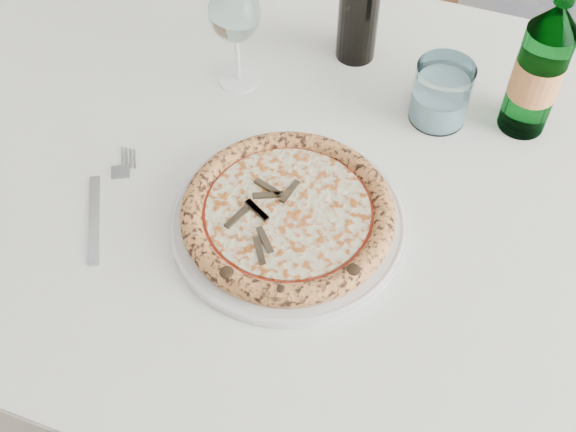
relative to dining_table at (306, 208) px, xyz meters
The scene contains 7 objects.
dining_table is the anchor object (origin of this frame).
plate 0.14m from the dining_table, 90.00° to the right, with size 0.31×0.31×0.02m.
pizza 0.15m from the dining_table, 90.00° to the right, with size 0.27×0.27×0.03m.
fork 0.29m from the dining_table, 151.65° to the right, with size 0.07×0.21×0.00m.
wine_glass 0.29m from the dining_table, 134.44° to the left, with size 0.07×0.07×0.17m.
tumbler 0.25m from the dining_table, 43.87° to the left, with size 0.08×0.08×0.09m.
beer_bottle 0.38m from the dining_table, 31.31° to the left, with size 0.07×0.07×0.26m.
Camera 1 is at (0.01, -0.38, 1.51)m, focal length 45.00 mm.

